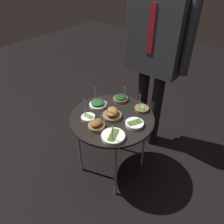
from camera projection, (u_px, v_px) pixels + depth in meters
ground_plane at (112, 167)px, 2.14m from camera, size 8.00×8.00×0.00m
serving_cart at (112, 121)px, 1.80m from camera, size 0.69×0.69×0.62m
bowl_roast_back_right at (112, 114)px, 1.75m from camera, size 0.16×0.16×0.17m
bowl_asparagus_mid_right at (113, 136)px, 1.57m from camera, size 0.17×0.17×0.15m
bowl_asparagus_center at (142, 109)px, 1.84m from camera, size 0.12×0.12×0.16m
bowl_asparagus_mid_left at (134, 124)px, 1.68m from camera, size 0.14×0.14×0.04m
bowl_roast_far_rim at (97, 125)px, 1.65m from camera, size 0.13×0.13×0.12m
bowl_spinach_near_rim at (120, 98)px, 1.96m from camera, size 0.13×0.13×0.15m
bowl_spinach_back_left at (98, 104)px, 1.88m from camera, size 0.15×0.15×0.16m
bowl_asparagus_front_right at (88, 117)px, 1.74m from camera, size 0.11×0.11×0.17m
waiter_figure at (156, 45)px, 1.84m from camera, size 0.62×0.23×1.69m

